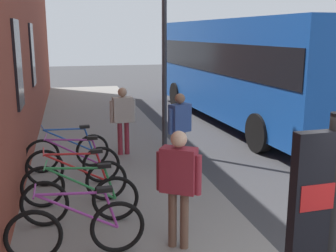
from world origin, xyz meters
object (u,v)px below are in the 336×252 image
object	(u,v)px
bicycle_nearest_sign	(74,165)
city_bus	(243,65)
transit_info_sign	(328,241)
pedestrian_crossing_street	(180,123)
bicycle_by_door	(81,199)
bicycle_under_window	(77,230)
pedestrian_by_facade	(123,114)
pedestrian_near_bus	(179,178)
street_lamp	(164,18)
bicycle_far_end	(76,182)
bicycle_mid_rack	(68,152)

from	to	relation	value
bicycle_nearest_sign	city_bus	bearing A→B (deg)	-48.24
transit_info_sign	pedestrian_crossing_street	bearing A→B (deg)	-6.92
bicycle_nearest_sign	bicycle_by_door	bearing A→B (deg)	-177.61
bicycle_under_window	bicycle_nearest_sign	distance (m)	2.72
pedestrian_crossing_street	pedestrian_by_facade	bearing A→B (deg)	38.49
city_bus	pedestrian_crossing_street	size ratio (longest dim) A/B	6.58
bicycle_under_window	transit_info_sign	size ratio (longest dim) A/B	0.74
bicycle_nearest_sign	pedestrian_near_bus	bearing A→B (deg)	-154.57
bicycle_by_door	pedestrian_near_bus	distance (m)	1.73
bicycle_by_door	bicycle_nearest_sign	bearing A→B (deg)	2.39
pedestrian_near_bus	street_lamp	distance (m)	5.49
city_bus	pedestrian_crossing_street	xyz separation A→B (m)	(-4.50, 3.36, -0.81)
bicycle_by_door	transit_info_sign	world-z (taller)	transit_info_sign
bicycle_under_window	street_lamp	distance (m)	6.09
bicycle_under_window	pedestrian_near_bus	world-z (taller)	pedestrian_near_bus
bicycle_by_door	bicycle_nearest_sign	size ratio (longest dim) A/B	1.00
bicycle_under_window	bicycle_far_end	bearing A→B (deg)	-0.80
pedestrian_by_facade	street_lamp	world-z (taller)	street_lamp
pedestrian_by_facade	pedestrian_crossing_street	size ratio (longest dim) A/B	0.99
bicycle_nearest_sign	street_lamp	bearing A→B (deg)	-46.46
bicycle_under_window	pedestrian_near_bus	xyz separation A→B (m)	(-0.04, -1.33, 0.60)
pedestrian_near_bus	bicycle_nearest_sign	bearing A→B (deg)	25.43
bicycle_by_door	bicycle_far_end	size ratio (longest dim) A/B	1.00
pedestrian_near_bus	bicycle_mid_rack	bearing A→B (deg)	20.93
bicycle_far_end	pedestrian_near_bus	bearing A→B (deg)	-144.28
pedestrian_near_bus	street_lamp	bearing A→B (deg)	-11.10
city_bus	pedestrian_by_facade	world-z (taller)	city_bus
city_bus	pedestrian_near_bus	world-z (taller)	city_bus
bicycle_far_end	bicycle_mid_rack	xyz separation A→B (m)	(1.87, 0.11, 0.00)
street_lamp	bicycle_far_end	bearing A→B (deg)	143.98
bicycle_mid_rack	city_bus	distance (m)	7.12
bicycle_under_window	street_lamp	size ratio (longest dim) A/B	0.33
transit_info_sign	street_lamp	distance (m)	8.07
bicycle_nearest_sign	bicycle_mid_rack	size ratio (longest dim) A/B	1.01
bicycle_mid_rack	street_lamp	world-z (taller)	street_lamp
pedestrian_near_bus	pedestrian_by_facade	distance (m)	4.55
bicycle_mid_rack	city_bus	bearing A→B (deg)	-54.41
bicycle_under_window	city_bus	world-z (taller)	city_bus
bicycle_under_window	pedestrian_crossing_street	bearing A→B (deg)	-34.80
pedestrian_by_facade	street_lamp	xyz separation A→B (m)	(0.38, -1.09, 2.21)
bicycle_under_window	bicycle_far_end	size ratio (longest dim) A/B	1.00
pedestrian_near_bus	bicycle_far_end	bearing A→B (deg)	35.72
bicycle_by_door	pedestrian_near_bus	bearing A→B (deg)	-129.81
bicycle_under_window	city_bus	size ratio (longest dim) A/B	0.17
transit_info_sign	street_lamp	world-z (taller)	street_lamp
bicycle_far_end	bicycle_nearest_sign	world-z (taller)	same
bicycle_nearest_sign	bicycle_mid_rack	xyz separation A→B (m)	(0.92, 0.09, 0.00)
bicycle_mid_rack	pedestrian_near_bus	xyz separation A→B (m)	(-3.69, -1.41, 0.60)
bicycle_by_door	pedestrian_by_facade	bearing A→B (deg)	-17.64
bicycle_nearest_sign	street_lamp	xyz separation A→B (m)	(2.17, -2.28, 2.80)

